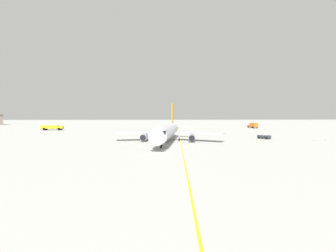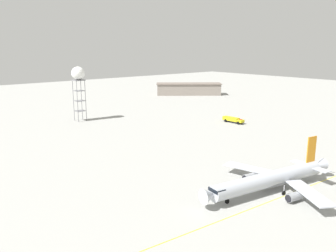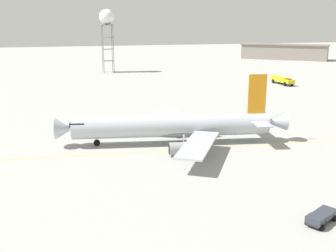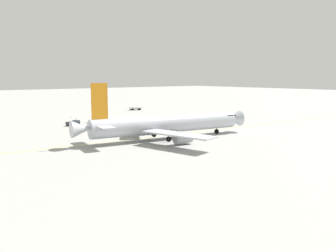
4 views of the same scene
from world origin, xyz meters
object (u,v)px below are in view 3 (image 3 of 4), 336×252
Objects in this scene: airliner_main at (175,127)px; radar_tower at (107,19)px; fire_tender_truck at (282,80)px; baggage_truck_truck at (321,217)px.

radar_tower is at bearing -81.90° from airliner_main.
baggage_truck_truck is (88.51, -48.15, -0.82)m from fire_tender_truck.
radar_tower is at bearing -117.46° from baggage_truck_truck.
airliner_main is 8.90× the size of baggage_truck_truck.
airliner_main is 78.63m from fire_tender_truck.
baggage_truck_truck is at bearing 1.49° from radar_tower.
baggage_truck_truck is at bearing 111.24° from airliner_main.
radar_tower reaches higher than fire_tender_truck.
fire_tender_truck is 2.40× the size of baggage_truck_truck.
radar_tower is (-138.38, -3.60, 20.93)m from baggage_truck_truck.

